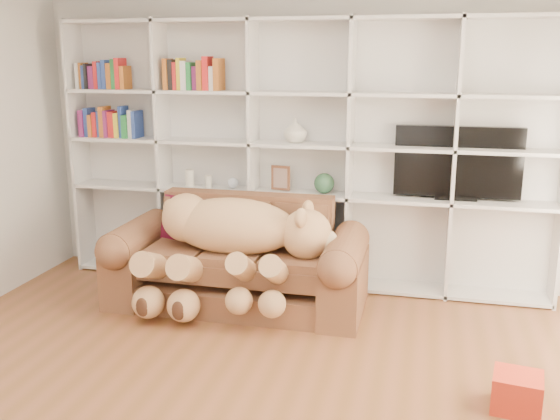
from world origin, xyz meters
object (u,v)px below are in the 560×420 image
(sofa, at_px, (239,265))
(tv, at_px, (458,163))
(teddy_bear, at_px, (231,239))
(gift_box, at_px, (517,392))

(sofa, distance_m, tv, 2.06)
(teddy_bear, relative_size, gift_box, 5.57)
(sofa, distance_m, gift_box, 2.45)
(gift_box, bearing_deg, teddy_bear, 153.92)
(sofa, xyz_separation_m, teddy_bear, (-0.00, -0.18, 0.28))
(teddy_bear, bearing_deg, tv, 32.94)
(teddy_bear, height_order, tv, tv)
(sofa, height_order, tv, tv)
(teddy_bear, xyz_separation_m, tv, (1.77, 0.84, 0.55))
(teddy_bear, relative_size, tv, 1.48)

